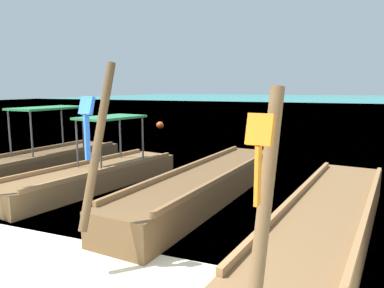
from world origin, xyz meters
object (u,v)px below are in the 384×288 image
Objects in this scene: longtail_boat_violet_ribbon at (28,164)px; longtail_boat_blue_ribbon at (208,184)px; mooring_buoy_near at (160,125)px; longtail_boat_yellow_ribbon at (94,175)px; longtail_boat_orange_ribbon at (329,221)px.

longtail_boat_blue_ribbon reaches higher than longtail_boat_violet_ribbon.
longtail_boat_violet_ribbon is at bearing -81.09° from mooring_buoy_near.
longtail_boat_orange_ribbon is at bearing -12.01° from longtail_boat_yellow_ribbon.
mooring_buoy_near is at bearing 121.49° from longtail_boat_blue_ribbon.
longtail_boat_violet_ribbon reaches higher than mooring_buoy_near.
longtail_boat_violet_ribbon is 5.49m from longtail_boat_blue_ribbon.
longtail_boat_blue_ribbon is at bearing -58.51° from mooring_buoy_near.
longtail_boat_violet_ribbon is 1.19× the size of longtail_boat_yellow_ribbon.
longtail_boat_violet_ribbon is 2.52m from longtail_boat_yellow_ribbon.
longtail_boat_orange_ribbon reaches higher than longtail_boat_violet_ribbon.
longtail_boat_yellow_ribbon is 13.04m from mooring_buoy_near.
longtail_boat_orange_ribbon is (2.64, -1.44, -0.01)m from longtail_boat_blue_ribbon.
longtail_boat_orange_ribbon reaches higher than mooring_buoy_near.
mooring_buoy_near is at bearing 109.65° from longtail_boat_yellow_ribbon.
longtail_boat_blue_ribbon is (2.99, 0.24, 0.01)m from longtail_boat_yellow_ribbon.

